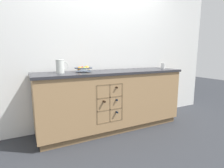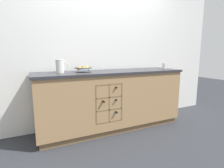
% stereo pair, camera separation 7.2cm
% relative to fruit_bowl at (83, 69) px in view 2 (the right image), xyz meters
% --- Properties ---
extents(ground_plane, '(14.00, 14.00, 0.00)m').
position_rel_fruit_bowl_xyz_m(ground_plane, '(0.43, -0.06, -0.96)').
color(ground_plane, '#2D3035').
extents(back_wall, '(4.66, 0.06, 2.55)m').
position_rel_fruit_bowl_xyz_m(back_wall, '(0.43, 0.29, 0.31)').
color(back_wall, white).
rests_on(back_wall, ground_plane).
extents(kitchen_island, '(2.30, 0.62, 0.92)m').
position_rel_fruit_bowl_xyz_m(kitchen_island, '(0.43, -0.06, -0.50)').
color(kitchen_island, brown).
rests_on(kitchen_island, ground_plane).
extents(fruit_bowl, '(0.26, 0.26, 0.09)m').
position_rel_fruit_bowl_xyz_m(fruit_bowl, '(0.00, 0.00, 0.00)').
color(fruit_bowl, '#4C5666').
rests_on(fruit_bowl, kitchen_island).
extents(white_pitcher, '(0.17, 0.11, 0.18)m').
position_rel_fruit_bowl_xyz_m(white_pitcher, '(-0.33, -0.02, 0.05)').
color(white_pitcher, silver).
rests_on(white_pitcher, kitchen_island).
extents(ceramic_mug, '(0.12, 0.08, 0.10)m').
position_rel_fruit_bowl_xyz_m(ceramic_mug, '(1.46, -0.06, 0.01)').
color(ceramic_mug, white).
rests_on(ceramic_mug, kitchen_island).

